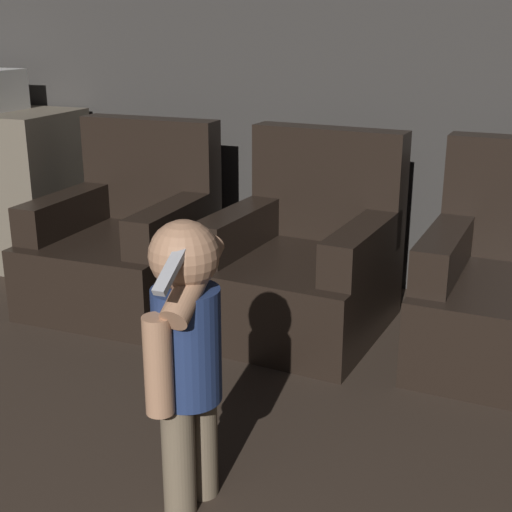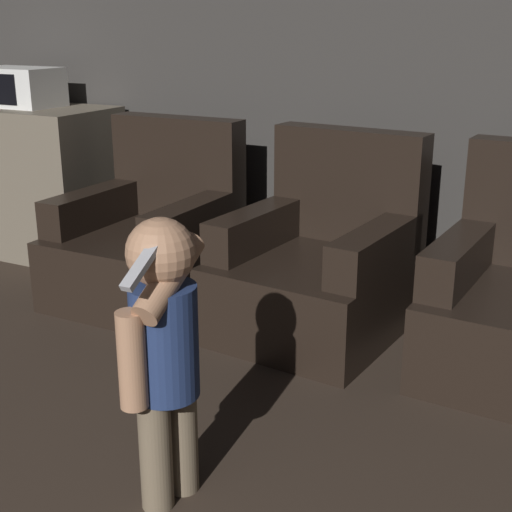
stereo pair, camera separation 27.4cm
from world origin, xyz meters
name	(u,v)px [view 1 (the left image)]	position (x,y,z in m)	size (l,w,h in m)	color
wall_back	(379,55)	(0.00, 4.50, 1.30)	(8.40, 0.05, 2.60)	#33302D
armchair_left	(127,244)	(-1.18, 3.78, 0.32)	(0.81, 0.90, 0.96)	black
armchair_middle	(304,266)	(-0.17, 3.78, 0.32)	(0.89, 0.97, 0.96)	black
person_toddler	(186,346)	(-0.08, 2.29, 0.55)	(0.21, 0.36, 0.94)	brown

